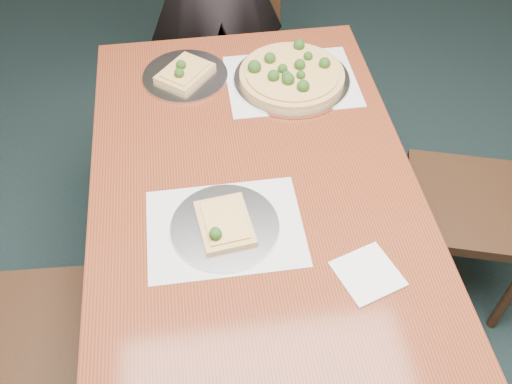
{
  "coord_description": "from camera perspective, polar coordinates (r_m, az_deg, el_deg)",
  "views": [
    {
      "loc": [
        -0.24,
        -0.59,
        1.92
      ],
      "look_at": [
        -0.1,
        0.42,
        0.75
      ],
      "focal_mm": 40.0,
      "sensor_mm": 36.0,
      "label": 1
    }
  ],
  "objects": [
    {
      "name": "napkin",
      "position": [
        1.42,
        11.11,
        -8.03
      ],
      "size": [
        0.18,
        0.18,
        0.01
      ],
      "primitive_type": "cube",
      "rotation": [
        0.0,
        0.0,
        0.32
      ],
      "color": "white",
      "rests_on": "dining_table"
    },
    {
      "name": "placemat_main",
      "position": [
        1.9,
        3.58,
        11.03
      ],
      "size": [
        0.42,
        0.32,
        0.0
      ],
      "primitive_type": "cube",
      "color": "white",
      "rests_on": "dining_table"
    },
    {
      "name": "placemat_near",
      "position": [
        1.47,
        -3.11,
        -3.59
      ],
      "size": [
        0.4,
        0.3,
        0.0
      ],
      "primitive_type": "cube",
      "color": "white",
      "rests_on": "dining_table"
    },
    {
      "name": "pizza_pan",
      "position": [
        1.89,
        3.56,
        11.58
      ],
      "size": [
        0.38,
        0.38,
        0.07
      ],
      "color": "silver",
      "rests_on": "dining_table"
    },
    {
      "name": "slice_plate_near",
      "position": [
        1.46,
        -3.17,
        -3.36
      ],
      "size": [
        0.28,
        0.28,
        0.06
      ],
      "color": "silver",
      "rests_on": "dining_table"
    },
    {
      "name": "slice_plate_far",
      "position": [
        1.92,
        -7.13,
        11.61
      ],
      "size": [
        0.28,
        0.28,
        0.06
      ],
      "color": "silver",
      "rests_on": "dining_table"
    },
    {
      "name": "chair_right",
      "position": [
        2.02,
        23.42,
        -0.19
      ],
      "size": [
        0.53,
        0.53,
        0.91
      ],
      "rotation": [
        0.0,
        0.0,
        -1.87
      ],
      "color": "black",
      "rests_on": "ground"
    },
    {
      "name": "dining_table",
      "position": [
        1.62,
        0.0,
        -2.13
      ],
      "size": [
        0.9,
        1.5,
        0.75
      ],
      "color": "maroon",
      "rests_on": "ground"
    },
    {
      "name": "chair_far",
      "position": [
        2.56,
        -2.6,
        15.73
      ],
      "size": [
        0.5,
        0.5,
        0.91
      ],
      "rotation": [
        0.0,
        0.0,
        -0.22
      ],
      "color": "black",
      "rests_on": "ground"
    }
  ]
}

